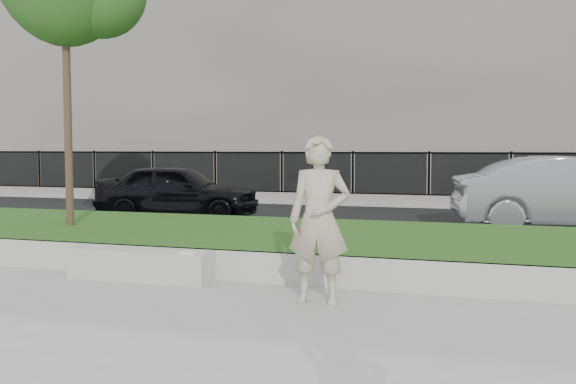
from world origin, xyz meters
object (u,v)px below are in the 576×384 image
(man, at_px, (319,220))
(book, at_px, (188,252))
(car_silver, at_px, (571,194))
(stone_bench, at_px, (141,264))
(car_dark, at_px, (178,191))

(man, bearing_deg, book, 161.81)
(book, distance_m, car_silver, 8.47)
(stone_bench, relative_size, car_dark, 0.51)
(stone_bench, bearing_deg, book, -10.47)
(book, height_order, car_silver, car_silver)
(man, distance_m, car_dark, 8.64)
(car_silver, bearing_deg, car_dark, 82.02)
(book, distance_m, car_dark, 7.33)
(stone_bench, relative_size, book, 9.48)
(man, height_order, car_dark, man)
(book, xyz_separation_m, car_dark, (-3.43, 6.47, 0.28))
(stone_bench, distance_m, car_dark, 6.89)
(stone_bench, height_order, book, book)
(car_silver, bearing_deg, man, 145.06)
(stone_bench, relative_size, man, 1.05)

